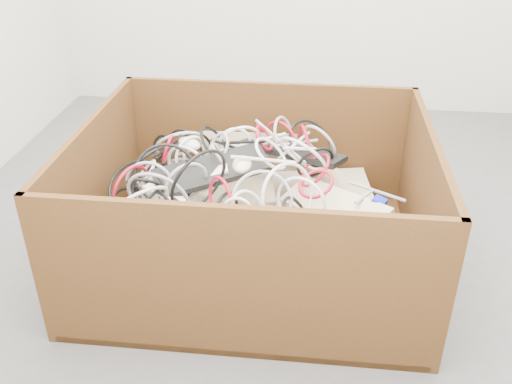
# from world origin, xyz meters

# --- Properties ---
(ground) EXTENTS (3.00, 3.00, 0.00)m
(ground) POSITION_xyz_m (0.00, 0.00, 0.00)
(ground) COLOR #4F4E51
(ground) RESTS_ON ground
(cardboard_box) EXTENTS (1.25, 1.05, 0.57)m
(cardboard_box) POSITION_xyz_m (-0.11, -0.21, 0.14)
(cardboard_box) COLOR #3A200E
(cardboard_box) RESTS_ON ground
(keyboard_pile) EXTENTS (0.91, 0.93, 0.32)m
(keyboard_pile) POSITION_xyz_m (-0.06, -0.20, 0.27)
(keyboard_pile) COLOR beige
(keyboard_pile) RESTS_ON cardboard_box
(mice_scatter) EXTENTS (0.81, 0.76, 0.21)m
(mice_scatter) POSITION_xyz_m (-0.13, -0.27, 0.36)
(mice_scatter) COLOR beige
(mice_scatter) RESTS_ON keyboard_pile
(power_strip_left) EXTENTS (0.28, 0.11, 0.11)m
(power_strip_left) POSITION_xyz_m (-0.32, -0.25, 0.36)
(power_strip_left) COLOR white
(power_strip_left) RESTS_ON keyboard_pile
(power_strip_right) EXTENTS (0.30, 0.19, 0.10)m
(power_strip_right) POSITION_xyz_m (-0.34, -0.38, 0.33)
(power_strip_right) COLOR white
(power_strip_right) RESTS_ON keyboard_pile
(vga_plug) EXTENTS (0.06, 0.06, 0.03)m
(vga_plug) POSITION_xyz_m (0.35, -0.30, 0.35)
(vga_plug) COLOR #0B1AAE
(vga_plug) RESTS_ON keyboard_pile
(cable_tangle) EXTENTS (1.15, 0.83, 0.44)m
(cable_tangle) POSITION_xyz_m (-0.25, -0.21, 0.38)
(cable_tangle) COLOR silver
(cable_tangle) RESTS_ON keyboard_pile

